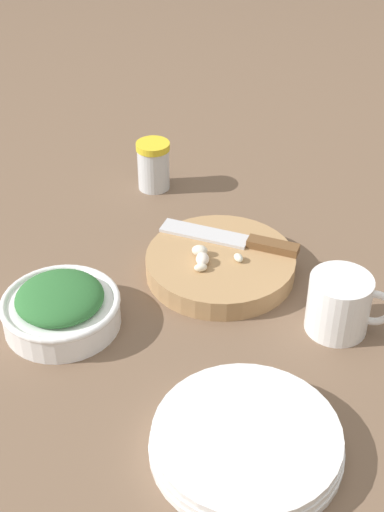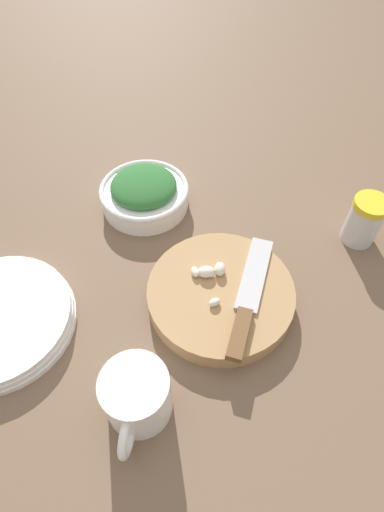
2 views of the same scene
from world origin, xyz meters
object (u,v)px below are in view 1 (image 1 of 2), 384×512
Objects in this scene: plate_stack at (246,441)px; coffee_mug at (340,304)px; cutting_board at (220,264)px; garlic_cloves at (206,257)px; spice_jar at (153,165)px; chef_knife at (237,240)px; herb_bowl at (61,307)px.

coffee_mug is at bearing -24.94° from plate_stack.
coffee_mug is at bearing -119.52° from cutting_board.
garlic_cloves reaches higher than plate_stack.
garlic_cloves is 0.28m from spice_jar.
chef_knife is 2.48× the size of spice_jar.
coffee_mug is (-0.10, -0.17, 0.03)m from cutting_board.
plate_stack is (-0.36, -0.05, -0.02)m from chef_knife.
chef_knife is 0.07m from garlic_cloves.
spice_jar is (0.19, 0.17, 0.01)m from chef_knife.
herb_bowl is 0.74× the size of plate_stack.
cutting_board is 1.01× the size of plate_stack.
coffee_mug is 0.25m from plate_stack.
garlic_cloves is 0.47× the size of herb_bowl.
cutting_board is 2.91× the size of garlic_cloves.
garlic_cloves is at bearing 131.56° from cutting_board.
chef_knife is 0.20m from coffee_mug.
plate_stack is at bearing 155.06° from coffee_mug.
coffee_mug is at bearing -120.02° from chef_knife.
plate_stack is at bearing -168.02° from cutting_board.
chef_knife is (0.04, -0.02, 0.02)m from cutting_board.
coffee_mug is (0.05, -0.37, 0.01)m from herb_bowl.
garlic_cloves is 0.87× the size of spice_jar.
coffee_mug is at bearing -112.61° from garlic_cloves.
herb_bowl reaches higher than garlic_cloves.
coffee_mug reaches higher than chef_knife.
coffee_mug is at bearing -136.01° from spice_jar.
cutting_board reaches higher than plate_stack.
plate_stack is at bearing -163.85° from garlic_cloves.
spice_jar is 0.46m from coffee_mug.
garlic_cloves reaches higher than cutting_board.
coffee_mug reaches higher than plate_stack.
cutting_board is at bearing -147.78° from spice_jar.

